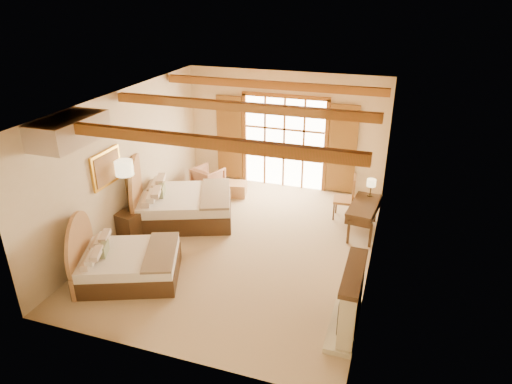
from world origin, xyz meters
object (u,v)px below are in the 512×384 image
at_px(bed_far, 178,202).
at_px(nightstand, 130,225).
at_px(desk, 363,217).
at_px(bed_near, 123,260).
at_px(armchair, 208,179).

distance_m(bed_far, nightstand, 1.31).
distance_m(nightstand, desk, 5.29).
height_order(bed_near, armchair, bed_near).
xyz_separation_m(armchair, desk, (4.33, -1.07, 0.05)).
bearing_deg(bed_far, nightstand, -139.97).
relative_size(bed_near, armchair, 3.19).
bearing_deg(desk, nightstand, -153.09).
bearing_deg(bed_near, desk, 16.08).
distance_m(bed_far, desk, 4.38).
height_order(armchair, desk, desk).
height_order(bed_near, desk, bed_near).
relative_size(armchair, desk, 0.53).
distance_m(bed_near, desk, 5.34).
bearing_deg(bed_far, armchair, 69.02).
bearing_deg(bed_near, nightstand, 95.81).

